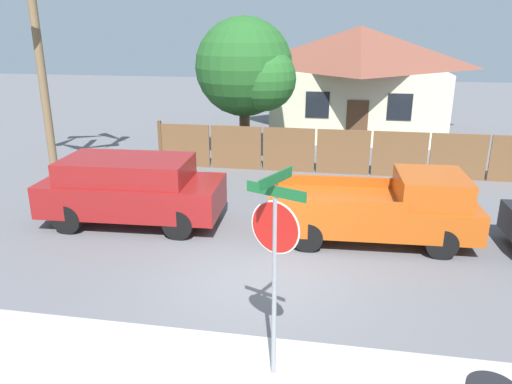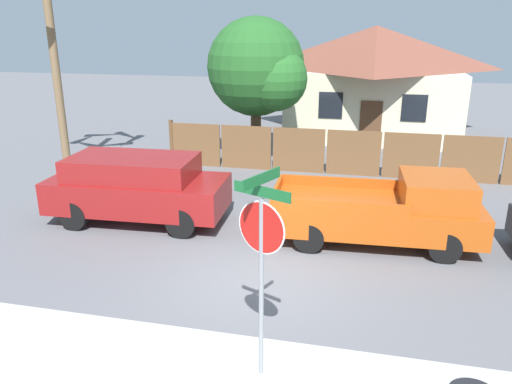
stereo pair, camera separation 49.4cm
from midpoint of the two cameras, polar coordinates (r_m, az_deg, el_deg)
The scene contains 8 objects.
ground_plane at distance 10.49m, azimuth 1.49°, elevation -9.88°, with size 80.00×80.00×0.00m, color slate.
wooden_fence at distance 17.62m, azimuth 11.86°, elevation 4.37°, with size 13.47×0.12×1.67m.
house at distance 25.11m, azimuth 13.85°, elevation 12.53°, with size 8.13×7.92×4.96m.
oak_tree at distance 18.93m, azimuth 1.22°, elevation 13.79°, with size 3.80×3.62×5.32m.
palm_tree at distance 18.62m, azimuth -21.98°, elevation 19.17°, with size 3.16×3.38×6.48m.
red_suv at distance 13.39m, azimuth -12.42°, elevation 0.63°, with size 4.70×2.16×1.77m.
orange_pickup at distance 12.26m, azimuth 15.72°, elevation -2.05°, with size 4.90×2.16×1.71m.
stop_sign at distance 6.91m, azimuth 2.69°, elevation -5.93°, with size 0.85×0.77×3.15m.
Camera 2 is at (2.03, -9.00, 5.00)m, focal length 35.00 mm.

